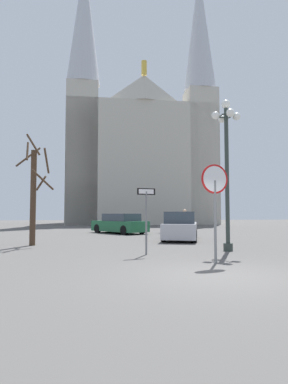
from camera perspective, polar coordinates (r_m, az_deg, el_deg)
The scene contains 9 objects.
ground_plane at distance 8.26m, azimuth 12.71°, elevation -13.85°, with size 120.00×120.00×0.00m, color #514F4C.
cathedral at distance 45.93m, azimuth -0.73°, elevation 7.33°, with size 19.47×12.80×35.19m.
stop_sign at distance 10.08m, azimuth 12.08°, elevation -0.06°, with size 0.87×0.22×2.93m.
one_way_arrow_sign at distance 11.84m, azimuth 0.39°, elevation -3.45°, with size 0.69×0.26×2.36m.
street_lamp at distance 13.58m, azimuth 14.02°, elevation 6.27°, with size 1.19×1.19×5.99m.
bare_tree at distance 16.01m, azimuth -18.42°, elevation 0.11°, with size 1.78×1.78×5.07m.
parked_car_near_silver at distance 18.32m, azimuth 6.29°, elevation -5.95°, with size 2.98×4.88×1.54m.
parked_car_far_green at distance 24.07m, azimuth -4.20°, elevation -5.50°, with size 4.08×4.71×1.42m.
pedestrian_walking at distance 22.04m, azimuth 7.03°, elevation -4.72°, with size 0.32×0.32×1.71m.
Camera 1 is at (-2.80, -7.63, 1.49)m, focal length 31.02 mm.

